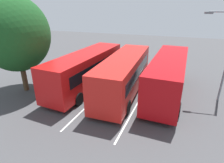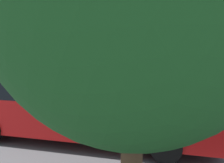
{
  "view_description": "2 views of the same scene",
  "coord_description": "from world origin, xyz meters",
  "px_view_note": "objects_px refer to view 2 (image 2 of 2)",
  "views": [
    {
      "loc": [
        -14.52,
        -3.87,
        7.19
      ],
      "look_at": [
        -1.13,
        0.73,
        1.28
      ],
      "focal_mm": 29.4,
      "sensor_mm": 36.0,
      "label": 1
    },
    {
      "loc": [
        -3.24,
        14.16,
        4.15
      ],
      "look_at": [
        -0.91,
        1.22,
        1.92
      ],
      "focal_mm": 48.21,
      "sensor_mm": 36.0,
      "label": 2
    }
  ],
  "objects_px": {
    "bus_center_left": "(104,79)",
    "street_lamp": "(110,33)",
    "bus_center_right": "(82,94)",
    "bus_far_left": "(101,70)"
  },
  "relations": [
    {
      "from": "bus_center_right",
      "to": "street_lamp",
      "type": "relative_size",
      "value": 1.51
    },
    {
      "from": "bus_far_left",
      "to": "bus_center_right",
      "type": "xyz_separation_m",
      "value": [
        -0.84,
        7.15,
        0.0
      ]
    },
    {
      "from": "bus_far_left",
      "to": "bus_center_right",
      "type": "distance_m",
      "value": 7.2
    },
    {
      "from": "bus_far_left",
      "to": "bus_center_right",
      "type": "height_order",
      "value": "same"
    },
    {
      "from": "bus_far_left",
      "to": "street_lamp",
      "type": "xyz_separation_m",
      "value": [
        0.17,
        -3.88,
        2.18
      ]
    },
    {
      "from": "bus_center_right",
      "to": "street_lamp",
      "type": "height_order",
      "value": "street_lamp"
    },
    {
      "from": "bus_center_right",
      "to": "bus_center_left",
      "type": "bearing_deg",
      "value": -86.26
    },
    {
      "from": "bus_far_left",
      "to": "bus_center_right",
      "type": "relative_size",
      "value": 1.0
    },
    {
      "from": "bus_center_left",
      "to": "street_lamp",
      "type": "height_order",
      "value": "street_lamp"
    },
    {
      "from": "bus_center_left",
      "to": "bus_center_right",
      "type": "height_order",
      "value": "same"
    }
  ]
}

